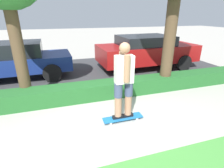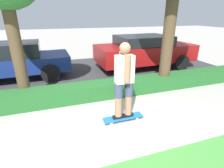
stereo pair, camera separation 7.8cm
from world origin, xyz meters
The scene contains 7 objects.
ground_plane centered at (0.00, 0.00, 0.00)m, with size 60.00×60.00×0.00m, color #ADA89E.
street_asphalt centered at (0.00, 4.20, 0.00)m, with size 12.75×5.00×0.01m.
hedge_row centered at (0.00, 1.60, 0.23)m, with size 12.75×0.60×0.47m.
skateboard centered at (0.24, 0.20, 0.07)m, with size 0.97×0.24×0.08m.
skater_person centered at (0.24, 0.20, 1.02)m, with size 0.51×0.45×1.76m.
parked_car_front centered at (-2.59, 4.21, 0.75)m, with size 3.95×1.86×1.40m.
parked_car_middle centered at (2.85, 4.09, 0.80)m, with size 4.55×2.10×1.48m.
Camera 2 is at (-1.14, -3.11, 2.37)m, focal length 28.00 mm.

